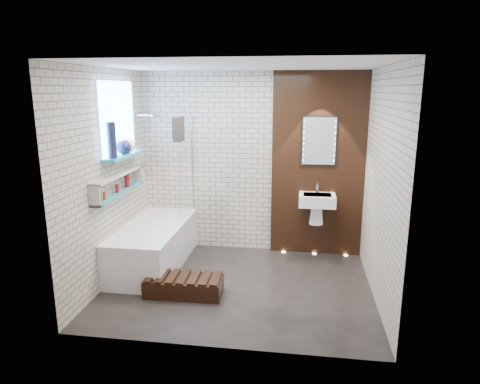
% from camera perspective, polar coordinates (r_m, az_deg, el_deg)
% --- Properties ---
extents(ground, '(3.20, 3.20, 0.00)m').
position_cam_1_polar(ground, '(5.38, -0.23, -12.36)').
color(ground, black).
rests_on(ground, ground).
extents(room_shell, '(3.24, 3.20, 2.60)m').
position_cam_1_polar(room_shell, '(4.96, -0.25, 1.28)').
color(room_shell, '#BFA898').
rests_on(room_shell, ground).
extents(walnut_panel, '(1.30, 0.06, 2.60)m').
position_cam_1_polar(walnut_panel, '(6.16, 10.32, 3.48)').
color(walnut_panel, black).
rests_on(walnut_panel, ground).
extents(clerestory_window, '(0.18, 1.00, 0.94)m').
position_cam_1_polar(clerestory_window, '(5.64, -15.85, 8.45)').
color(clerestory_window, '#7FADE0').
rests_on(clerestory_window, room_shell).
extents(display_niche, '(0.14, 1.30, 0.26)m').
position_cam_1_polar(display_niche, '(5.55, -15.84, 1.03)').
color(display_niche, teal).
rests_on(display_niche, room_shell).
extents(bathtub, '(0.79, 1.74, 0.70)m').
position_cam_1_polar(bathtub, '(5.96, -11.41, -6.99)').
color(bathtub, white).
rests_on(bathtub, ground).
extents(bath_screen, '(0.01, 0.78, 1.40)m').
position_cam_1_polar(bath_screen, '(5.99, -7.25, 3.13)').
color(bath_screen, white).
rests_on(bath_screen, bathtub).
extents(towel, '(0.09, 0.24, 0.32)m').
position_cam_1_polar(towel, '(5.64, -8.21, 8.30)').
color(towel, black).
rests_on(towel, bath_screen).
extents(shower_head, '(0.18, 0.18, 0.02)m').
position_cam_1_polar(shower_head, '(6.09, -11.26, 9.97)').
color(shower_head, silver).
rests_on(shower_head, room_shell).
extents(washbasin, '(0.50, 0.36, 0.58)m').
position_cam_1_polar(washbasin, '(6.07, 10.17, -1.59)').
color(washbasin, white).
rests_on(washbasin, walnut_panel).
extents(led_mirror, '(0.50, 0.02, 0.70)m').
position_cam_1_polar(led_mirror, '(6.07, 10.47, 6.67)').
color(led_mirror, black).
rests_on(led_mirror, walnut_panel).
extents(walnut_step, '(0.91, 0.42, 0.20)m').
position_cam_1_polar(walnut_step, '(5.19, -7.45, -12.29)').
color(walnut_step, black).
rests_on(walnut_step, ground).
extents(niche_bottles, '(0.07, 0.85, 0.17)m').
position_cam_1_polar(niche_bottles, '(5.52, -15.99, 0.62)').
color(niche_bottles, '#B64C1C').
rests_on(niche_bottles, display_niche).
extents(sill_vases, '(0.19, 0.61, 0.43)m').
position_cam_1_polar(sill_vases, '(5.57, -15.34, 6.08)').
color(sill_vases, '#131834').
rests_on(sill_vases, clerestory_window).
extents(floor_uplights, '(0.96, 0.06, 0.01)m').
position_cam_1_polar(floor_uplights, '(6.44, 9.85, -8.05)').
color(floor_uplights, '#FFD899').
rests_on(floor_uplights, ground).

